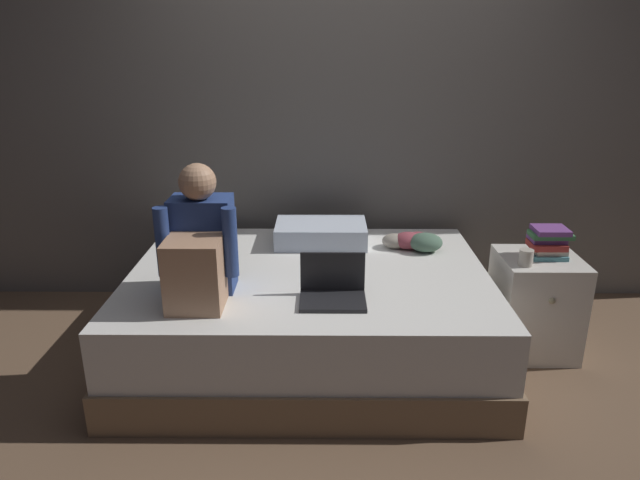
% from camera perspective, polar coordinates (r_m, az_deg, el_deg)
% --- Properties ---
extents(ground_plane, '(8.00, 8.00, 0.00)m').
position_cam_1_polar(ground_plane, '(3.14, 2.56, -14.08)').
color(ground_plane, brown).
extents(wall_back, '(5.60, 0.10, 2.70)m').
position_cam_1_polar(wall_back, '(3.84, 2.23, 13.71)').
color(wall_back, '#605B56').
rests_on(wall_back, ground_plane).
extents(bed, '(2.00, 1.50, 0.53)m').
position_cam_1_polar(bed, '(3.27, -1.09, -7.36)').
color(bed, '#7A6047').
rests_on(bed, ground_plane).
extents(nightstand, '(0.44, 0.46, 0.58)m').
position_cam_1_polar(nightstand, '(3.54, 20.62, -6.00)').
color(nightstand, beige).
rests_on(nightstand, ground_plane).
extents(person_sitting, '(0.39, 0.44, 0.65)m').
position_cam_1_polar(person_sitting, '(2.83, -11.93, -0.81)').
color(person_sitting, navy).
rests_on(person_sitting, bed).
extents(laptop, '(0.32, 0.23, 0.22)m').
position_cam_1_polar(laptop, '(2.80, 1.27, -4.89)').
color(laptop, black).
rests_on(laptop, bed).
extents(pillow, '(0.56, 0.36, 0.13)m').
position_cam_1_polar(pillow, '(3.56, 0.09, 0.69)').
color(pillow, silver).
rests_on(pillow, bed).
extents(book_stack, '(0.22, 0.16, 0.17)m').
position_cam_1_polar(book_stack, '(3.42, 21.83, -0.20)').
color(book_stack, teal).
rests_on(book_stack, nightstand).
extents(mug, '(0.08, 0.08, 0.09)m').
position_cam_1_polar(mug, '(3.26, 19.85, -1.67)').
color(mug, '#BCB2A3').
rests_on(mug, nightstand).
extents(clothes_pile, '(0.36, 0.27, 0.11)m').
position_cam_1_polar(clothes_pile, '(3.51, 9.33, -0.10)').
color(clothes_pile, '#4C6B56').
rests_on(clothes_pile, bed).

